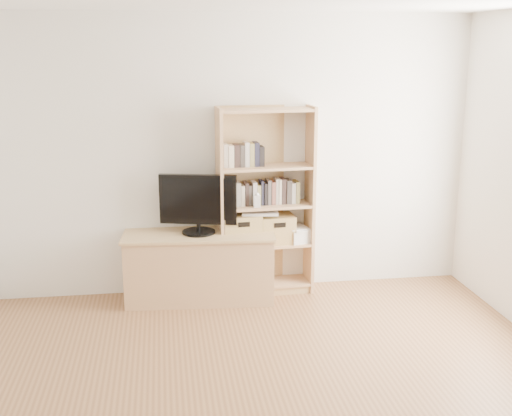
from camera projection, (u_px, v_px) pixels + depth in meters
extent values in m
cube|color=silver|center=(234.00, 156.00, 5.99)|extent=(4.50, 0.02, 2.60)
cube|color=tan|center=(200.00, 267.00, 5.94)|extent=(1.38, 0.60, 0.62)
cube|color=tan|center=(265.00, 202.00, 5.98)|extent=(0.90, 0.37, 1.77)
cube|color=black|center=(198.00, 204.00, 5.79)|extent=(0.70, 0.22, 0.55)
cube|color=black|center=(265.00, 192.00, 5.97)|extent=(0.83, 0.19, 0.22)
cube|color=black|center=(244.00, 154.00, 5.85)|extent=(0.42, 0.17, 0.22)
cube|color=white|center=(257.00, 201.00, 5.86)|extent=(0.06, 0.05, 0.11)
cube|color=#A6884B|center=(241.00, 229.00, 5.99)|extent=(0.38, 0.32, 0.29)
cube|color=#A6884B|center=(277.00, 229.00, 6.06)|extent=(0.33, 0.28, 0.26)
cube|color=silver|center=(260.00, 212.00, 5.98)|extent=(0.36, 0.27, 0.03)
cube|color=beige|center=(297.00, 235.00, 6.12)|extent=(0.24, 0.30, 0.12)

